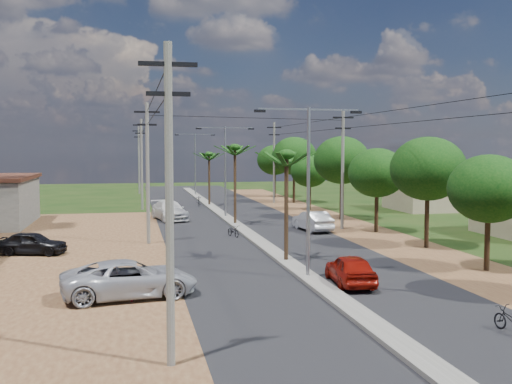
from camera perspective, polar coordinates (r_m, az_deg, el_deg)
ground at (r=28.40m, az=4.95°, el=-8.28°), size 160.00×160.00×0.00m
road at (r=42.75m, az=-0.86°, el=-4.01°), size 12.00×110.00×0.04m
median at (r=45.66m, az=-1.57°, el=-3.40°), size 1.00×90.00×0.18m
dirt_lot_west at (r=35.77m, az=-22.99°, el=-5.97°), size 18.00×46.00×0.04m
dirt_shoulder_east at (r=45.12m, az=9.82°, el=-3.64°), size 5.00×90.00×0.03m
house_east_far at (r=61.89m, az=16.20°, el=0.58°), size 7.60×7.50×4.60m
tree_east_b at (r=31.75m, az=21.29°, el=0.28°), size 4.00×4.00×5.83m
tree_east_c at (r=37.95m, az=16.06°, el=2.13°), size 4.60×4.60×6.83m
tree_east_d at (r=44.16m, az=11.46°, el=1.80°), size 4.20×4.20×6.13m
tree_east_e at (r=51.65m, az=8.17°, el=3.01°), size 4.80×4.80×7.14m
tree_east_f at (r=59.15m, az=5.15°, el=2.02°), size 3.80×3.80×5.52m
tree_east_g at (r=66.96m, az=3.65°, el=3.44°), size 5.00×5.00×7.38m
tree_east_h at (r=74.64m, az=1.79°, el=3.06°), size 4.40×4.40×6.52m
palm_median_near at (r=31.58m, az=2.92°, el=3.12°), size 2.00×2.00×6.15m
palm_median_mid at (r=47.23m, az=-2.02°, el=3.92°), size 2.00×2.00×6.55m
palm_median_far at (r=63.06m, az=-4.49°, el=3.40°), size 2.00×2.00×5.85m
streetlight_near at (r=27.76m, az=5.01°, el=1.41°), size 5.10×0.18×8.00m
streetlight_mid at (r=52.18m, az=-2.95°, el=2.72°), size 5.10×0.18×8.00m
streetlight_far at (r=76.97m, az=-5.82°, el=3.18°), size 5.10×0.18×8.00m
utility_pole_w_a at (r=16.63m, az=-8.25°, el=-0.57°), size 1.60×0.24×9.00m
utility_pole_w_b at (r=38.58m, az=-10.28°, el=2.10°), size 1.60×0.24×9.00m
utility_pole_w_c at (r=60.57m, az=-10.84°, el=2.83°), size 1.60×0.24×9.00m
utility_pole_w_d at (r=81.56m, az=-11.09°, el=3.16°), size 1.60×0.24×9.00m
utility_pole_e_b at (r=45.30m, az=8.25°, el=2.43°), size 1.60×0.24×9.00m
utility_pole_e_c at (r=66.40m, az=1.73°, el=3.02°), size 1.60×0.24×9.00m
car_red_near at (r=27.26m, az=8.97°, el=-7.37°), size 1.98×4.15×1.37m
car_silver_mid at (r=44.28m, az=5.40°, el=-2.81°), size 2.03×4.58×1.46m
car_white_far at (r=51.35m, az=-8.24°, el=-1.81°), size 3.28×5.75×1.57m
car_parked_silver at (r=25.21m, az=-11.93°, el=-8.17°), size 5.81×3.31×1.53m
car_parked_dark at (r=36.71m, az=-20.55°, el=-4.63°), size 4.15×2.50×1.32m
moto_rider_east at (r=21.79m, az=23.19°, el=-11.31°), size 0.82×1.70×0.86m
moto_rider_west_a at (r=41.26m, az=-2.17°, el=-3.77°), size 0.99×1.64×0.81m
moto_rider_west_b at (r=62.39m, az=-5.47°, el=-0.95°), size 0.68×1.84×1.08m
roadside_sign at (r=25.15m, az=-11.59°, el=-8.78°), size 0.25×1.25×1.04m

